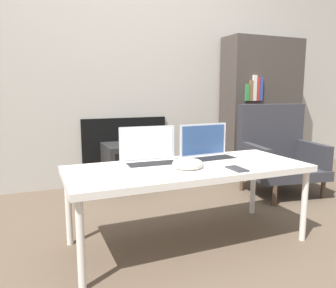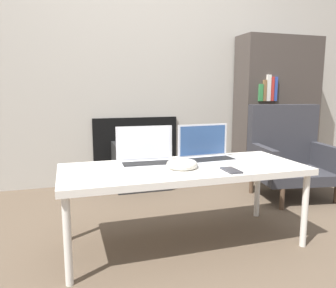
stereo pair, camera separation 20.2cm
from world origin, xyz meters
The scene contains 10 objects.
ground_plane centered at (0.00, 0.00, 0.00)m, with size 14.00×14.00×0.00m, color brown.
wall_back centered at (0.00, 1.71, 1.29)m, with size 7.00×0.08×2.60m.
table centered at (0.00, 0.26, 0.43)m, with size 1.37×0.56×0.46m.
laptop_left centered at (-0.19, 0.36, 0.51)m, with size 0.35×0.23×0.22m.
laptop_right centered at (0.19, 0.36, 0.51)m, with size 0.35×0.24×0.22m.
headphones centered at (-0.03, 0.22, 0.48)m, with size 0.17×0.17×0.04m.
phone centered at (0.20, 0.08, 0.47)m, with size 0.07×0.13×0.01m.
tv centered at (0.01, 1.45, 0.21)m, with size 0.49×0.41×0.41m.
armchair centered at (1.16, 0.87, 0.36)m, with size 0.68×0.62×0.77m.
bookshelf centered at (1.49, 1.51, 0.71)m, with size 0.86×0.32×1.43m.
Camera 1 is at (-0.81, -1.37, 0.89)m, focal length 35.00 mm.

